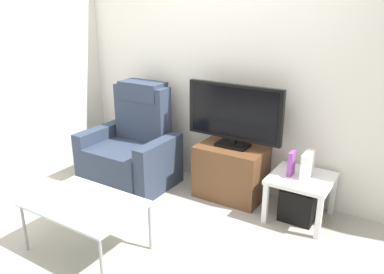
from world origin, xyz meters
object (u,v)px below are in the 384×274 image
object	(u,v)px
recliner_armchair	(132,149)
coffee_table	(85,206)
television	(234,114)
subwoofer_box	(299,203)
side_table	(301,183)
book_upright	(291,164)
tv_stand	(231,172)
cell_phone	(77,202)
game_console	(307,165)

from	to	relation	value
recliner_armchair	coffee_table	distance (m)	1.32
television	subwoofer_box	distance (m)	1.03
side_table	book_upright	xyz separation A→B (m)	(-0.10, -0.02, 0.18)
subwoofer_box	coffee_table	world-z (taller)	coffee_table
tv_stand	cell_phone	distance (m)	1.59
tv_stand	recliner_armchair	bearing A→B (deg)	-168.28
book_upright	game_console	distance (m)	0.14
television	recliner_armchair	size ratio (longest dim) A/B	0.91
side_table	game_console	bearing A→B (deg)	15.95
side_table	game_console	distance (m)	0.18
book_upright	game_console	bearing A→B (deg)	12.53
book_upright	coffee_table	world-z (taller)	book_upright
book_upright	cell_phone	xyz separation A→B (m)	(-1.23, -1.39, -0.10)
game_console	cell_phone	world-z (taller)	game_console
side_table	book_upright	world-z (taller)	book_upright
television	game_console	world-z (taller)	television
television	side_table	distance (m)	0.90
book_upright	cell_phone	world-z (taller)	book_upright
recliner_armchair	game_console	world-z (taller)	recliner_armchair
cell_phone	subwoofer_box	bearing A→B (deg)	78.02
television	book_upright	bearing A→B (deg)	-8.41
subwoofer_box	book_upright	distance (m)	0.39
coffee_table	cell_phone	bearing A→B (deg)	-148.45
television	cell_phone	xyz separation A→B (m)	(-0.60, -1.48, -0.44)
television	recliner_armchair	world-z (taller)	television
recliner_armchair	book_upright	bearing A→B (deg)	1.68
recliner_armchair	coffee_table	size ratio (longest dim) A/B	1.20
subwoofer_box	cell_phone	size ratio (longest dim) A/B	2.02
tv_stand	side_table	bearing A→B (deg)	-4.24
book_upright	cell_phone	distance (m)	1.86
tv_stand	book_upright	xyz separation A→B (m)	(0.63, -0.07, 0.26)
television	book_upright	distance (m)	0.72
tv_stand	recliner_armchair	distance (m)	1.13
game_console	coffee_table	distance (m)	1.92
book_upright	game_console	size ratio (longest dim) A/B	0.96
television	recliner_armchair	distance (m)	1.23
tv_stand	book_upright	world-z (taller)	book_upright
tv_stand	cell_phone	xyz separation A→B (m)	(-0.60, -1.46, 0.16)
coffee_table	book_upright	bearing A→B (deg)	48.94
side_table	game_console	world-z (taller)	game_console
television	recliner_armchair	xyz separation A→B (m)	(-1.10, -0.25, -0.50)
recliner_armchair	subwoofer_box	world-z (taller)	recliner_armchair
subwoofer_box	recliner_armchair	bearing A→B (deg)	-174.58
tv_stand	side_table	xyz separation A→B (m)	(0.73, -0.05, 0.08)
television	side_table	world-z (taller)	television
television	cell_phone	bearing A→B (deg)	-112.11
recliner_armchair	game_console	size ratio (longest dim) A/B	4.64
television	cell_phone	distance (m)	1.66
television	game_console	bearing A→B (deg)	-4.72
tv_stand	game_console	xyz separation A→B (m)	(0.77, -0.04, 0.26)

